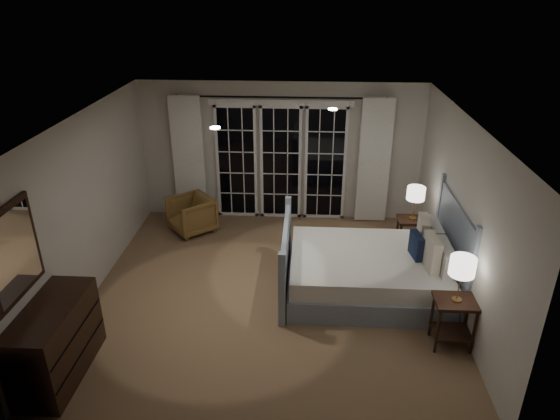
# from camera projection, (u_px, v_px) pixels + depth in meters

# --- Properties ---
(floor) EXTENTS (5.00, 5.00, 0.00)m
(floor) POSITION_uv_depth(u_px,v_px,m) (271.00, 290.00, 7.18)
(floor) COLOR #8F744D
(floor) RESTS_ON ground
(ceiling) EXTENTS (5.00, 5.00, 0.00)m
(ceiling) POSITION_uv_depth(u_px,v_px,m) (269.00, 119.00, 6.12)
(ceiling) COLOR silver
(ceiling) RESTS_ON wall_back
(wall_left) EXTENTS (0.02, 5.00, 2.50)m
(wall_left) POSITION_uv_depth(u_px,v_px,m) (87.00, 206.00, 6.78)
(wall_left) COLOR beige
(wall_left) RESTS_ON floor
(wall_right) EXTENTS (0.02, 5.00, 2.50)m
(wall_right) POSITION_uv_depth(u_px,v_px,m) (461.00, 216.00, 6.51)
(wall_right) COLOR beige
(wall_right) RESTS_ON floor
(wall_back) EXTENTS (5.00, 0.02, 2.50)m
(wall_back) POSITION_uv_depth(u_px,v_px,m) (281.00, 152.00, 8.91)
(wall_back) COLOR beige
(wall_back) RESTS_ON floor
(wall_front) EXTENTS (5.00, 0.02, 2.50)m
(wall_front) POSITION_uv_depth(u_px,v_px,m) (248.00, 331.00, 4.39)
(wall_front) COLOR beige
(wall_front) RESTS_ON floor
(french_doors) EXTENTS (2.50, 0.04, 2.20)m
(french_doors) POSITION_uv_depth(u_px,v_px,m) (281.00, 161.00, 8.94)
(french_doors) COLOR black
(french_doors) RESTS_ON wall_back
(curtain_rod) EXTENTS (3.50, 0.03, 0.03)m
(curtain_rod) POSITION_uv_depth(u_px,v_px,m) (281.00, 97.00, 8.40)
(curtain_rod) COLOR black
(curtain_rod) RESTS_ON wall_back
(curtain_left) EXTENTS (0.55, 0.10, 2.25)m
(curtain_left) POSITION_uv_depth(u_px,v_px,m) (189.00, 158.00, 8.93)
(curtain_left) COLOR white
(curtain_left) RESTS_ON curtain_rod
(curtain_right) EXTENTS (0.55, 0.10, 2.25)m
(curtain_right) POSITION_uv_depth(u_px,v_px,m) (374.00, 161.00, 8.76)
(curtain_right) COLOR white
(curtain_right) RESTS_ON curtain_rod
(downlight_a) EXTENTS (0.12, 0.12, 0.01)m
(downlight_a) POSITION_uv_depth(u_px,v_px,m) (333.00, 109.00, 6.63)
(downlight_a) COLOR white
(downlight_a) RESTS_ON ceiling
(downlight_b) EXTENTS (0.12, 0.12, 0.01)m
(downlight_b) POSITION_uv_depth(u_px,v_px,m) (215.00, 128.00, 5.80)
(downlight_b) COLOR white
(downlight_b) RESTS_ON ceiling
(bed) EXTENTS (2.35, 1.70, 1.38)m
(bed) POSITION_uv_depth(u_px,v_px,m) (371.00, 270.00, 7.02)
(bed) COLOR #8690A2
(bed) RESTS_ON floor
(nightstand_left) EXTENTS (0.50, 0.40, 0.65)m
(nightstand_left) POSITION_uv_depth(u_px,v_px,m) (454.00, 316.00, 5.93)
(nightstand_left) COLOR black
(nightstand_left) RESTS_ON floor
(nightstand_right) EXTENTS (0.46, 0.37, 0.60)m
(nightstand_right) POSITION_uv_depth(u_px,v_px,m) (411.00, 231.00, 8.00)
(nightstand_right) COLOR black
(nightstand_right) RESTS_ON floor
(lamp_left) EXTENTS (0.30, 0.30, 0.57)m
(lamp_left) POSITION_uv_depth(u_px,v_px,m) (462.00, 267.00, 5.65)
(lamp_left) COLOR #AE8545
(lamp_left) RESTS_ON nightstand_left
(lamp_right) EXTENTS (0.28, 0.28, 0.54)m
(lamp_right) POSITION_uv_depth(u_px,v_px,m) (416.00, 194.00, 7.73)
(lamp_right) COLOR #AE8545
(lamp_right) RESTS_ON nightstand_right
(armchair) EXTENTS (0.97, 0.97, 0.63)m
(armchair) POSITION_uv_depth(u_px,v_px,m) (192.00, 215.00, 8.72)
(armchair) COLOR brown
(armchair) RESTS_ON floor
(dresser) EXTENTS (0.53, 1.26, 0.89)m
(dresser) POSITION_uv_depth(u_px,v_px,m) (56.00, 341.00, 5.48)
(dresser) COLOR black
(dresser) RESTS_ON floor
(mirror) EXTENTS (0.05, 0.85, 1.00)m
(mirror) POSITION_uv_depth(u_px,v_px,m) (12.00, 253.00, 5.03)
(mirror) COLOR black
(mirror) RESTS_ON wall_left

